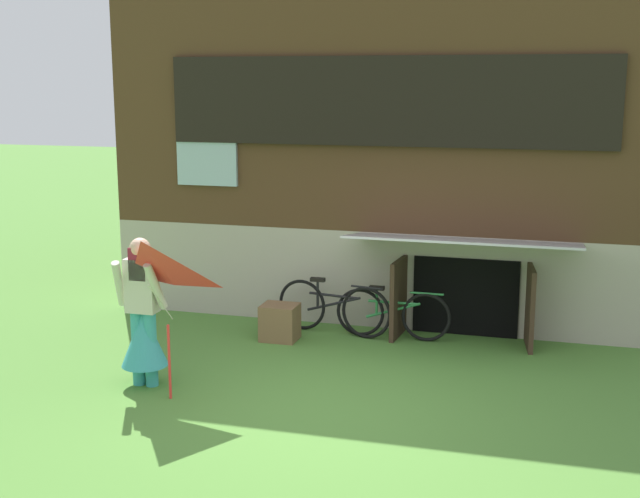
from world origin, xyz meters
TOP-DOWN VIEW (x-y plane):
  - ground_plane at (0.00, 0.00)m, footprint 60.00×60.00m
  - log_house at (0.00, 5.36)m, footprint 7.95×5.84m
  - person at (-2.11, 0.10)m, footprint 0.61×0.53m
  - kite at (-1.81, -0.42)m, footprint 0.98×0.94m
  - bicycle_green at (0.24, 2.56)m, footprint 1.54×0.08m
  - bicycle_black at (-0.57, 2.55)m, footprint 1.64×0.32m
  - wooden_crate at (-1.18, 2.10)m, footprint 0.47×0.40m

SIDE VIEW (x-z plane):
  - ground_plane at x=0.00m, z-range 0.00..0.00m
  - wooden_crate at x=-1.18m, z-range 0.00..0.48m
  - bicycle_green at x=0.24m, z-range -0.01..0.69m
  - bicycle_black at x=-0.57m, z-range -0.01..0.74m
  - person at x=-2.11m, z-range -0.13..1.56m
  - kite at x=-1.81m, z-range 0.52..2.20m
  - log_house at x=0.00m, z-range 0.00..5.05m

